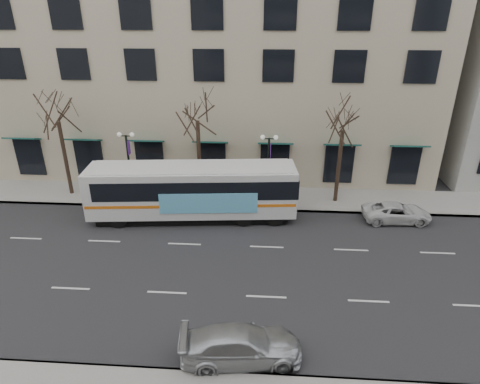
# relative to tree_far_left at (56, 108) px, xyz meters

# --- Properties ---
(ground) EXTENTS (160.00, 160.00, 0.00)m
(ground) POSITION_rel_tree_far_left_xyz_m (10.00, -8.80, -6.70)
(ground) COLOR black
(ground) RESTS_ON ground
(sidewalk_far) EXTENTS (80.00, 4.00, 0.15)m
(sidewalk_far) POSITION_rel_tree_far_left_xyz_m (15.00, 0.20, -6.62)
(sidewalk_far) COLOR gray
(sidewalk_far) RESTS_ON ground
(building_hotel) EXTENTS (40.00, 20.00, 24.00)m
(building_hotel) POSITION_rel_tree_far_left_xyz_m (8.00, 12.20, 5.30)
(building_hotel) COLOR #B8A58C
(building_hotel) RESTS_ON ground
(tree_far_left) EXTENTS (3.60, 3.60, 8.34)m
(tree_far_left) POSITION_rel_tree_far_left_xyz_m (0.00, 0.00, 0.00)
(tree_far_left) COLOR black
(tree_far_left) RESTS_ON ground
(tree_far_mid) EXTENTS (3.60, 3.60, 8.55)m
(tree_far_mid) POSITION_rel_tree_far_left_xyz_m (10.00, 0.00, 0.21)
(tree_far_mid) COLOR black
(tree_far_mid) RESTS_ON ground
(tree_far_right) EXTENTS (3.60, 3.60, 8.06)m
(tree_far_right) POSITION_rel_tree_far_left_xyz_m (20.00, 0.00, -0.28)
(tree_far_right) COLOR black
(tree_far_right) RESTS_ON ground
(lamp_post_left) EXTENTS (1.22, 0.45, 5.21)m
(lamp_post_left) POSITION_rel_tree_far_left_xyz_m (5.01, -0.60, -3.75)
(lamp_post_left) COLOR black
(lamp_post_left) RESTS_ON ground
(lamp_post_right) EXTENTS (1.22, 0.45, 5.21)m
(lamp_post_right) POSITION_rel_tree_far_left_xyz_m (15.01, -0.60, -3.75)
(lamp_post_right) COLOR black
(lamp_post_right) RESTS_ON ground
(city_bus) EXTENTS (13.92, 4.24, 3.72)m
(city_bus) POSITION_rel_tree_far_left_xyz_m (10.07, -2.99, -4.67)
(city_bus) COLOR silver
(city_bus) RESTS_ON ground
(silver_car) EXTENTS (5.13, 2.60, 1.43)m
(silver_car) POSITION_rel_tree_far_left_xyz_m (14.01, -15.00, -5.98)
(silver_car) COLOR #B5B9BE
(silver_car) RESTS_ON ground
(white_pickup) EXTENTS (4.53, 2.23, 1.24)m
(white_pickup) POSITION_rel_tree_far_left_xyz_m (23.66, -2.60, -6.08)
(white_pickup) COLOR silver
(white_pickup) RESTS_ON ground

